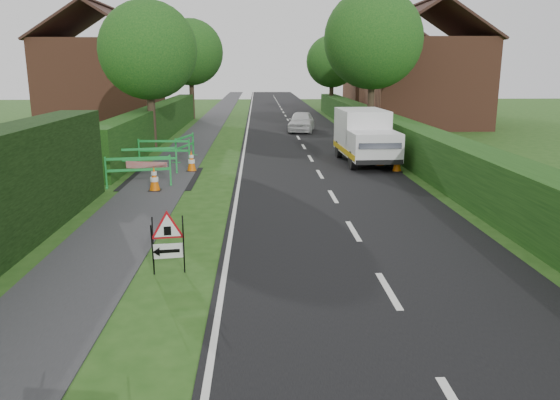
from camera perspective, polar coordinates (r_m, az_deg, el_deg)
name	(u,v)px	position (r m, az deg, el deg)	size (l,w,h in m)	color
ground	(240,320)	(8.48, -4.16, -12.44)	(120.00, 120.00, 0.00)	#224A15
road_surface	(286,117)	(42.83, 0.64, 8.67)	(6.00, 90.00, 0.02)	black
footpath	(215,117)	(42.90, -6.80, 8.58)	(2.00, 90.00, 0.02)	#2D2D30
hedge_west_far	(160,139)	(30.31, -12.45, 6.27)	(1.00, 24.00, 1.80)	#14380F
hedge_east	(399,155)	(24.70, 12.30, 4.66)	(1.20, 50.00, 1.50)	#14380F
house_west	(103,81)	(39.00, -18.03, 11.78)	(7.50, 7.40, 7.88)	brown
house_east_a	(423,81)	(37.19, 14.73, 11.94)	(7.50, 7.40, 7.88)	brown
house_east_b	(388,77)	(50.98, 11.21, 12.47)	(7.50, 7.40, 7.88)	brown
tree_nw	(148,50)	(26.08, -13.61, 14.95)	(4.40, 4.40, 6.70)	#2D2116
tree_ne	(373,39)	(30.27, 9.70, 16.21)	(5.20, 5.20, 7.79)	#2D2116
tree_fw	(190,52)	(41.91, -9.36, 14.98)	(4.80, 4.80, 7.24)	#2D2116
tree_fe	(332,62)	(46.02, 5.46, 14.21)	(4.20, 4.20, 6.33)	#2D2116
triangle_sign	(166,238)	(10.15, -11.83, -3.89)	(0.80, 0.80, 1.03)	black
works_van	(365,135)	(22.16, 8.85, 6.70)	(1.96, 4.63, 2.08)	silver
traffic_cone_0	(397,161)	(20.48, 12.15, 3.98)	(0.38, 0.38, 0.79)	black
traffic_cone_1	(381,156)	(21.52, 10.48, 4.52)	(0.38, 0.38, 0.79)	black
traffic_cone_2	(374,145)	(24.67, 9.84, 5.69)	(0.38, 0.38, 0.79)	black
traffic_cone_3	(154,179)	(17.27, -13.00, 2.17)	(0.38, 0.38, 0.79)	black
traffic_cone_4	(191,161)	(20.35, -9.24, 4.05)	(0.38, 0.38, 0.79)	black
ped_barrier_0	(138,167)	(18.03, -14.59, 3.33)	(2.09, 0.71, 1.00)	green
ped_barrier_1	(148,157)	(20.05, -13.66, 4.39)	(2.09, 0.79, 1.00)	green
ped_barrier_2	(164,148)	(22.06, -12.02, 5.29)	(2.08, 0.51, 1.00)	green
ped_barrier_3	(185,144)	(23.15, -9.92, 5.77)	(0.82, 2.08, 1.00)	green
redwhite_plank	(147,178)	(19.50, -13.71, 2.25)	(1.50, 0.04, 0.25)	red
hatchback_car	(301,122)	(32.93, 2.24, 8.20)	(1.42, 3.53, 1.20)	silver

